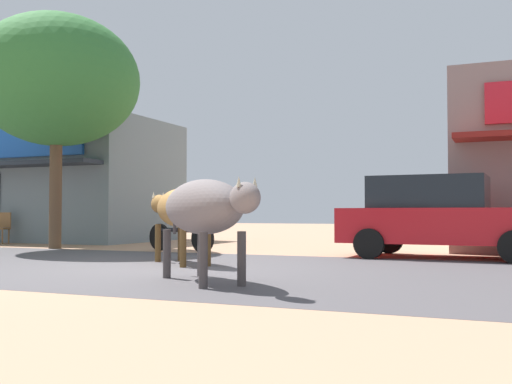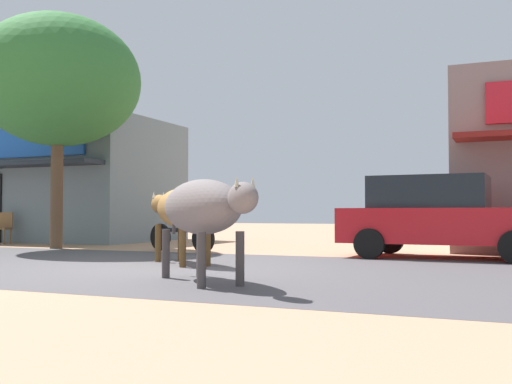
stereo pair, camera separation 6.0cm
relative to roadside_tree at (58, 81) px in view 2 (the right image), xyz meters
The scene contains 9 objects.
ground 7.70m from the roadside_tree, 32.61° to the right, with size 80.00×80.00×0.00m, color tan.
asphalt_road 7.70m from the roadside_tree, 32.61° to the right, with size 72.00×6.61×0.00m, color #524D50.
storefront_left_cafe 6.00m from the roadside_tree, 134.60° to the left, with size 8.43×5.32×3.87m.
roadside_tree is the anchor object (origin of this frame).
parked_hatchback_car 9.98m from the roadside_tree, ahead, with size 4.12×2.09×1.64m.
parked_motorcycle 5.24m from the roadside_tree, ahead, with size 2.01×0.65×1.07m.
cow_near_brown 6.78m from the roadside_tree, 27.90° to the right, with size 2.22×1.94×1.34m.
cow_far_dark 9.28m from the roadside_tree, 36.60° to the right, with size 2.29×2.03×1.34m.
cafe_chair_near_tree 5.01m from the roadside_tree, 158.01° to the left, with size 0.54×0.54×0.92m.
Camera 2 is at (5.27, -8.66, 0.90)m, focal length 42.23 mm.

